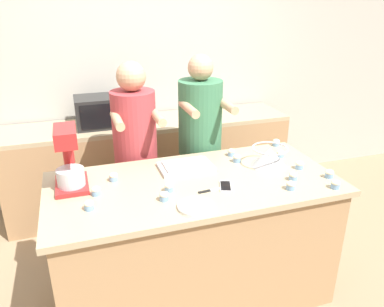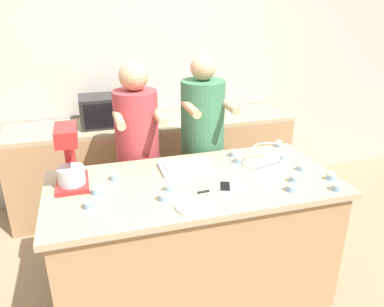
% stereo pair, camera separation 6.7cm
% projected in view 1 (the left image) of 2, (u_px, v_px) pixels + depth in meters
% --- Properties ---
extents(ground_plane, '(16.00, 16.00, 0.00)m').
position_uv_depth(ground_plane, '(194.00, 290.00, 2.82)').
color(ground_plane, '#937A5B').
extents(back_wall, '(10.00, 0.06, 2.70)m').
position_uv_depth(back_wall, '(140.00, 70.00, 3.83)').
color(back_wall, '#B2ADA3').
rests_on(back_wall, ground_plane).
extents(island_counter, '(1.90, 0.91, 0.92)m').
position_uv_depth(island_counter, '(194.00, 239.00, 2.64)').
color(island_counter, '#A87F56').
rests_on(island_counter, ground_plane).
extents(back_counter, '(2.80, 0.60, 0.91)m').
position_uv_depth(back_counter, '(151.00, 163.00, 3.87)').
color(back_counter, '#A87F56').
rests_on(back_counter, ground_plane).
extents(person_left, '(0.35, 0.51, 1.61)m').
position_uv_depth(person_left, '(136.00, 158.00, 3.00)').
color(person_left, brown).
rests_on(person_left, ground_plane).
extents(person_right, '(0.37, 0.52, 1.64)m').
position_uv_depth(person_right, '(200.00, 149.00, 3.15)').
color(person_right, brown).
rests_on(person_right, ground_plane).
extents(stand_mixer, '(0.20, 0.30, 0.40)m').
position_uv_depth(stand_mixer, '(69.00, 162.00, 2.32)').
color(stand_mixer, red).
rests_on(stand_mixer, island_counter).
extents(mixing_bowl, '(0.26, 0.26, 0.14)m').
position_uv_depth(mixing_bowl, '(269.00, 156.00, 2.66)').
color(mixing_bowl, '#BCBCC1').
rests_on(mixing_bowl, island_counter).
extents(baking_tray, '(0.37, 0.24, 0.04)m').
position_uv_depth(baking_tray, '(186.00, 166.00, 2.64)').
color(baking_tray, '#BCBCC1').
rests_on(baking_tray, island_counter).
extents(microwave_oven, '(0.51, 0.34, 0.28)m').
position_uv_depth(microwave_oven, '(103.00, 111.00, 3.51)').
color(microwave_oven, black).
rests_on(microwave_oven, back_counter).
extents(cell_phone, '(0.11, 0.16, 0.01)m').
position_uv_depth(cell_phone, '(226.00, 186.00, 2.38)').
color(cell_phone, silver).
rests_on(cell_phone, island_counter).
extents(small_plate, '(0.21, 0.21, 0.02)m').
position_uv_depth(small_plate, '(196.00, 206.00, 2.15)').
color(small_plate, white).
rests_on(small_plate, island_counter).
extents(knife, '(0.22, 0.04, 0.01)m').
position_uv_depth(knife, '(212.00, 190.00, 2.34)').
color(knife, '#BCBCC1').
rests_on(knife, island_counter).
extents(cupcake_0, '(0.06, 0.06, 0.06)m').
position_uv_depth(cupcake_0, '(276.00, 142.00, 3.04)').
color(cupcake_0, '#759EC6').
rests_on(cupcake_0, island_counter).
extents(cupcake_1, '(0.06, 0.06, 0.06)m').
position_uv_depth(cupcake_1, '(96.00, 191.00, 2.28)').
color(cupcake_1, '#759EC6').
rests_on(cupcake_1, island_counter).
extents(cupcake_2, '(0.06, 0.06, 0.06)m').
position_uv_depth(cupcake_2, '(114.00, 177.00, 2.46)').
color(cupcake_2, '#759EC6').
rests_on(cupcake_2, island_counter).
extents(cupcake_3, '(0.06, 0.06, 0.06)m').
position_uv_depth(cupcake_3, '(169.00, 187.00, 2.32)').
color(cupcake_3, '#759EC6').
rests_on(cupcake_3, island_counter).
extents(cupcake_4, '(0.06, 0.06, 0.06)m').
position_uv_depth(cupcake_4, '(329.00, 174.00, 2.50)').
color(cupcake_4, '#759EC6').
rests_on(cupcake_4, island_counter).
extents(cupcake_5, '(0.06, 0.06, 0.06)m').
position_uv_depth(cupcake_5, '(164.00, 196.00, 2.22)').
color(cupcake_5, '#759EC6').
rests_on(cupcake_5, island_counter).
extents(cupcake_6, '(0.06, 0.06, 0.06)m').
position_uv_depth(cupcake_6, '(300.00, 165.00, 2.63)').
color(cupcake_6, '#759EC6').
rests_on(cupcake_6, island_counter).
extents(cupcake_7, '(0.06, 0.06, 0.06)m').
position_uv_depth(cupcake_7, '(280.00, 154.00, 2.82)').
color(cupcake_7, '#759EC6').
rests_on(cupcake_7, island_counter).
extents(cupcake_8, '(0.06, 0.06, 0.06)m').
position_uv_depth(cupcake_8, '(336.00, 184.00, 2.36)').
color(cupcake_8, '#759EC6').
rests_on(cupcake_8, island_counter).
extents(cupcake_9, '(0.06, 0.06, 0.06)m').
position_uv_depth(cupcake_9, '(231.00, 152.00, 2.85)').
color(cupcake_9, '#759EC6').
rests_on(cupcake_9, island_counter).
extents(cupcake_10, '(0.06, 0.06, 0.06)m').
position_uv_depth(cupcake_10, '(293.00, 176.00, 2.47)').
color(cupcake_10, '#759EC6').
rests_on(cupcake_10, island_counter).
extents(cupcake_11, '(0.06, 0.06, 0.06)m').
position_uv_depth(cupcake_11, '(237.00, 158.00, 2.74)').
color(cupcake_11, '#759EC6').
rests_on(cupcake_11, island_counter).
extents(cupcake_12, '(0.06, 0.06, 0.06)m').
position_uv_depth(cupcake_12, '(89.00, 205.00, 2.12)').
color(cupcake_12, '#759EC6').
rests_on(cupcake_12, island_counter).
extents(cupcake_13, '(0.06, 0.06, 0.06)m').
position_uv_depth(cupcake_13, '(291.00, 185.00, 2.35)').
color(cupcake_13, '#759EC6').
rests_on(cupcake_13, island_counter).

